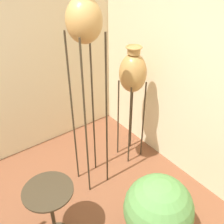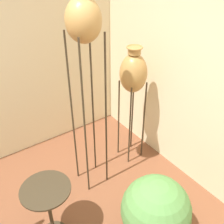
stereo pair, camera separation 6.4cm
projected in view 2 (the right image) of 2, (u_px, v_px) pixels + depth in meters
name	position (u px, v px, depth m)	size (l,w,h in m)	color
wall_right	(218.00, 85.00, 2.63)	(0.06, 7.70, 2.70)	beige
vase_stand_tall	(84.00, 26.00, 2.34)	(0.33, 0.33, 2.28)	#382D1E
vase_stand_medium	(133.00, 74.00, 3.10)	(0.33, 0.33, 1.58)	#382D1E
side_table	(48.00, 203.00, 2.46)	(0.47, 0.47, 0.69)	#382D1E
potted_plant	(155.00, 212.00, 2.46)	(0.66, 0.66, 0.78)	brown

